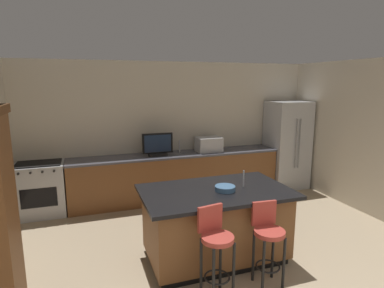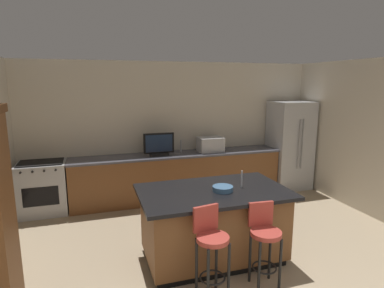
% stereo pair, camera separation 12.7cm
% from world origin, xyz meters
% --- Properties ---
extents(wall_back, '(6.31, 0.12, 2.65)m').
position_xyz_m(wall_back, '(0.00, 5.09, 1.33)').
color(wall_back, beige).
rests_on(wall_back, ground_plane).
extents(counter_back, '(4.08, 0.62, 0.90)m').
position_xyz_m(counter_back, '(-0.01, 4.71, 0.45)').
color(counter_back, brown).
rests_on(counter_back, ground_plane).
extents(kitchen_island, '(1.87, 1.13, 0.93)m').
position_xyz_m(kitchen_island, '(-0.16, 2.46, 0.48)').
color(kitchen_island, black).
rests_on(kitchen_island, ground_plane).
extents(refrigerator, '(0.80, 0.73, 1.86)m').
position_xyz_m(refrigerator, '(2.44, 4.67, 0.93)').
color(refrigerator, '#B7BABF').
rests_on(refrigerator, ground_plane).
extents(range_oven, '(0.79, 0.63, 0.92)m').
position_xyz_m(range_oven, '(-2.45, 4.71, 0.46)').
color(range_oven, '#B7BABF').
rests_on(range_oven, ground_plane).
extents(microwave, '(0.48, 0.36, 0.28)m').
position_xyz_m(microwave, '(0.64, 4.71, 1.04)').
color(microwave, '#B7BABF').
rests_on(microwave, counter_back).
extents(tv_monitor, '(0.57, 0.16, 0.43)m').
position_xyz_m(tv_monitor, '(-0.40, 4.66, 1.10)').
color(tv_monitor, black).
rests_on(tv_monitor, counter_back).
extents(sink_faucet_back, '(0.02, 0.02, 0.24)m').
position_xyz_m(sink_faucet_back, '(0.07, 4.81, 1.02)').
color(sink_faucet_back, '#B2B2B7').
rests_on(sink_faucet_back, counter_back).
extents(sink_faucet_island, '(0.02, 0.02, 0.22)m').
position_xyz_m(sink_faucet_island, '(0.22, 2.46, 1.04)').
color(sink_faucet_island, '#B2B2B7').
rests_on(sink_faucet_island, kitchen_island).
extents(bar_stool_left, '(0.34, 0.36, 0.99)m').
position_xyz_m(bar_stool_left, '(-0.47, 1.74, 0.60)').
color(bar_stool_left, '#B23D33').
rests_on(bar_stool_left, ground_plane).
extents(bar_stool_right, '(0.34, 0.35, 0.95)m').
position_xyz_m(bar_stool_right, '(0.17, 1.77, 0.56)').
color(bar_stool_right, '#B23D33').
rests_on(bar_stool_right, ground_plane).
extents(fruit_bowl, '(0.26, 0.26, 0.06)m').
position_xyz_m(fruit_bowl, '(-0.07, 2.39, 0.96)').
color(fruit_bowl, '#3F668C').
rests_on(fruit_bowl, kitchen_island).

